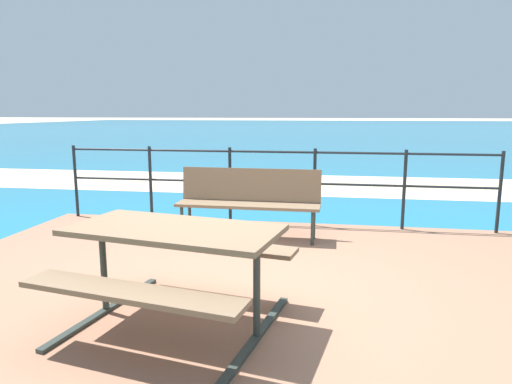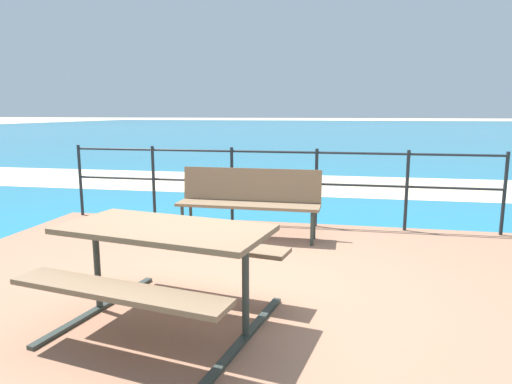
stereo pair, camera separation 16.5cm
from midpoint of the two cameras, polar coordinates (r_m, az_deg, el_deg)
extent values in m
plane|color=beige|center=(4.10, -2.30, -13.13)|extent=(240.00, 240.00, 0.00)
cube|color=#996B51|center=(4.09, -2.30, -12.74)|extent=(6.40, 5.20, 0.06)
cube|color=teal|center=(43.70, 10.16, 7.77)|extent=(90.00, 90.00, 0.01)
cube|color=beige|center=(10.26, 6.12, 0.97)|extent=(54.02, 3.39, 0.01)
cube|color=#7A6047|center=(3.31, -10.03, -4.63)|extent=(1.61, 0.98, 0.04)
cube|color=#7A6047|center=(2.96, -15.52, -11.92)|extent=(1.52, 0.53, 0.04)
cube|color=#7A6047|center=(3.83, -5.62, -6.53)|extent=(1.52, 0.53, 0.04)
cylinder|color=#2D3833|center=(3.77, -18.15, -8.89)|extent=(0.06, 0.06, 0.72)
cube|color=#2D3833|center=(3.89, -17.87, -13.72)|extent=(0.30, 1.34, 0.03)
cylinder|color=#2D3833|center=(3.15, 0.21, -12.15)|extent=(0.06, 0.06, 0.72)
cube|color=#2D3833|center=(3.30, 0.21, -17.73)|extent=(0.30, 1.34, 0.03)
cube|color=#7A6047|center=(5.57, -0.17, -1.63)|extent=(1.77, 0.42, 0.04)
cube|color=#7A6047|center=(5.70, 0.21, 0.95)|extent=(1.77, 0.09, 0.41)
cylinder|color=#2D3833|center=(5.69, -8.42, -3.67)|extent=(0.04, 0.04, 0.43)
cylinder|color=#2D3833|center=(5.97, -7.43, -3.01)|extent=(0.04, 0.04, 0.43)
cylinder|color=#2D3833|center=(5.36, 7.93, -4.52)|extent=(0.04, 0.04, 0.43)
cylinder|color=#2D3833|center=(5.66, 8.15, -3.76)|extent=(0.04, 0.04, 0.43)
cylinder|color=#1E2328|center=(7.31, -20.62, 1.38)|extent=(0.04, 0.04, 1.07)
cylinder|color=#1E2328|center=(6.76, -12.08, 1.15)|extent=(0.04, 0.04, 1.07)
cylinder|color=#1E2328|center=(6.39, -2.31, 0.86)|extent=(0.04, 0.04, 1.07)
cylinder|color=#1E2328|center=(6.22, 8.32, 0.51)|extent=(0.04, 0.04, 1.07)
cylinder|color=#1E2328|center=(6.28, 19.14, 0.14)|extent=(0.04, 0.04, 1.07)
cylinder|color=#1E2328|center=(6.55, 29.41, -0.21)|extent=(0.04, 0.04, 1.07)
cylinder|color=#1E2328|center=(6.22, 2.98, 5.06)|extent=(5.90, 0.03, 0.03)
cylinder|color=#1E2328|center=(6.27, 2.94, 1.17)|extent=(5.90, 0.03, 0.03)
camera|label=1|loc=(0.08, -89.14, 0.15)|focal=31.80mm
camera|label=2|loc=(0.08, 90.86, -0.15)|focal=31.80mm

